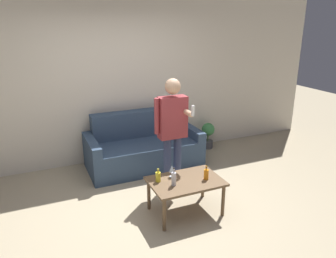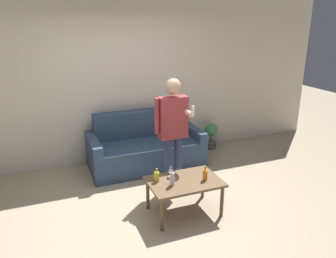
% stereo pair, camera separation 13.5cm
% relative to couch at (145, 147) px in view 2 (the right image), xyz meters
% --- Properties ---
extents(ground_plane, '(16.00, 16.00, 0.00)m').
position_rel_couch_xyz_m(ground_plane, '(-0.35, -1.51, -0.31)').
color(ground_plane, tan).
extents(wall_back, '(8.00, 0.06, 2.70)m').
position_rel_couch_xyz_m(wall_back, '(-0.35, 0.49, 1.04)').
color(wall_back, beige).
rests_on(wall_back, ground_plane).
extents(couch, '(1.82, 0.89, 0.87)m').
position_rel_couch_xyz_m(couch, '(0.00, 0.00, 0.00)').
color(couch, '#334760').
rests_on(couch, ground_plane).
extents(coffee_table, '(0.89, 0.60, 0.45)m').
position_rel_couch_xyz_m(coffee_table, '(0.01, -1.56, 0.08)').
color(coffee_table, brown).
rests_on(coffee_table, ground_plane).
extents(bottle_orange, '(0.06, 0.06, 0.17)m').
position_rel_couch_xyz_m(bottle_orange, '(-0.31, -1.45, 0.20)').
color(bottle_orange, yellow).
rests_on(bottle_orange, coffee_table).
extents(bottle_green, '(0.06, 0.06, 0.23)m').
position_rel_couch_xyz_m(bottle_green, '(-0.17, -1.61, 0.22)').
color(bottle_green, silver).
rests_on(bottle_green, coffee_table).
extents(bottle_dark, '(0.06, 0.06, 0.18)m').
position_rel_couch_xyz_m(bottle_dark, '(0.26, -1.63, 0.21)').
color(bottle_dark, orange).
rests_on(bottle_dark, coffee_table).
extents(wine_glass_near, '(0.07, 0.07, 0.16)m').
position_rel_couch_xyz_m(wine_glass_near, '(-0.10, -1.40, 0.24)').
color(wine_glass_near, silver).
rests_on(wine_glass_near, coffee_table).
extents(person_standing_front, '(0.46, 0.41, 1.59)m').
position_rel_couch_xyz_m(person_standing_front, '(0.13, -0.90, 0.63)').
color(person_standing_front, navy).
rests_on(person_standing_front, ground_plane).
extents(potted_plant, '(0.24, 0.24, 0.49)m').
position_rel_couch_xyz_m(potted_plant, '(1.39, 0.25, -0.03)').
color(potted_plant, '#4C4C51').
rests_on(potted_plant, ground_plane).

